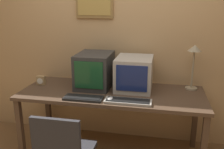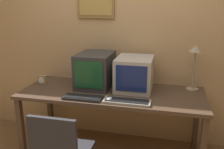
{
  "view_description": "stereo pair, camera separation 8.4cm",
  "coord_description": "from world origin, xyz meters",
  "px_view_note": "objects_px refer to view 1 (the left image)",
  "views": [
    {
      "loc": [
        0.51,
        -1.58,
        1.68
      ],
      "look_at": [
        0.0,
        0.9,
        0.95
      ],
      "focal_mm": 40.0,
      "sensor_mm": 36.0,
      "label": 1
    },
    {
      "loc": [
        0.59,
        -1.57,
        1.68
      ],
      "look_at": [
        0.0,
        0.9,
        0.95
      ],
      "focal_mm": 40.0,
      "sensor_mm": 36.0,
      "label": 2
    }
  ],
  "objects_px": {
    "keyboard_side": "(128,101)",
    "mouse_near_keyboard": "(110,99)",
    "monitor_right": "(134,73)",
    "desk_lamp": "(194,56)",
    "desk_clock": "(41,80)",
    "monitor_left": "(95,70)",
    "keyboard_main": "(83,98)"
  },
  "relations": [
    {
      "from": "desk_clock",
      "to": "keyboard_main",
      "type": "bearing_deg",
      "value": -28.55
    },
    {
      "from": "keyboard_side",
      "to": "mouse_near_keyboard",
      "type": "xyz_separation_m",
      "value": [
        -0.18,
        0.01,
        0.0
      ]
    },
    {
      "from": "mouse_near_keyboard",
      "to": "monitor_left",
      "type": "bearing_deg",
      "value": 123.13
    },
    {
      "from": "keyboard_main",
      "to": "desk_clock",
      "type": "relative_size",
      "value": 3.78
    },
    {
      "from": "mouse_near_keyboard",
      "to": "keyboard_main",
      "type": "bearing_deg",
      "value": -177.33
    },
    {
      "from": "desk_clock",
      "to": "monitor_right",
      "type": "bearing_deg",
      "value": 4.08
    },
    {
      "from": "monitor_right",
      "to": "keyboard_main",
      "type": "distance_m",
      "value": 0.64
    },
    {
      "from": "keyboard_main",
      "to": "desk_lamp",
      "type": "relative_size",
      "value": 0.79
    },
    {
      "from": "monitor_right",
      "to": "keyboard_side",
      "type": "distance_m",
      "value": 0.44
    },
    {
      "from": "desk_lamp",
      "to": "desk_clock",
      "type": "bearing_deg",
      "value": -173.47
    },
    {
      "from": "monitor_right",
      "to": "desk_clock",
      "type": "bearing_deg",
      "value": -175.92
    },
    {
      "from": "monitor_right",
      "to": "desk_lamp",
      "type": "bearing_deg",
      "value": 10.68
    },
    {
      "from": "monitor_right",
      "to": "monitor_left",
      "type": "bearing_deg",
      "value": -179.35
    },
    {
      "from": "monitor_right",
      "to": "keyboard_side",
      "type": "height_order",
      "value": "monitor_right"
    },
    {
      "from": "monitor_right",
      "to": "keyboard_main",
      "type": "bearing_deg",
      "value": -137.59
    },
    {
      "from": "keyboard_side",
      "to": "desk_clock",
      "type": "relative_size",
      "value": 4.4
    },
    {
      "from": "monitor_right",
      "to": "desk_clock",
      "type": "xyz_separation_m",
      "value": [
        -1.08,
        -0.08,
        -0.13
      ]
    },
    {
      "from": "keyboard_main",
      "to": "monitor_right",
      "type": "bearing_deg",
      "value": 42.41
    },
    {
      "from": "desk_clock",
      "to": "monitor_left",
      "type": "bearing_deg",
      "value": 6.49
    },
    {
      "from": "monitor_right",
      "to": "desk_lamp",
      "type": "xyz_separation_m",
      "value": [
        0.63,
        0.12,
        0.19
      ]
    },
    {
      "from": "monitor_right",
      "to": "keyboard_main",
      "type": "xyz_separation_m",
      "value": [
        -0.45,
        -0.42,
        -0.16
      ]
    },
    {
      "from": "mouse_near_keyboard",
      "to": "monitor_right",
      "type": "bearing_deg",
      "value": 65.17
    },
    {
      "from": "keyboard_main",
      "to": "desk_clock",
      "type": "bearing_deg",
      "value": 151.45
    },
    {
      "from": "keyboard_main",
      "to": "keyboard_side",
      "type": "relative_size",
      "value": 0.86
    },
    {
      "from": "keyboard_side",
      "to": "desk_clock",
      "type": "bearing_deg",
      "value": 162.6
    },
    {
      "from": "keyboard_main",
      "to": "monitor_left",
      "type": "bearing_deg",
      "value": 88.79
    },
    {
      "from": "keyboard_side",
      "to": "desk_clock",
      "type": "distance_m",
      "value": 1.12
    },
    {
      "from": "keyboard_main",
      "to": "desk_clock",
      "type": "height_order",
      "value": "desk_clock"
    },
    {
      "from": "keyboard_main",
      "to": "desk_clock",
      "type": "xyz_separation_m",
      "value": [
        -0.62,
        0.34,
        0.04
      ]
    },
    {
      "from": "monitor_left",
      "to": "monitor_right",
      "type": "xyz_separation_m",
      "value": [
        0.45,
        0.01,
        -0.01
      ]
    },
    {
      "from": "monitor_left",
      "to": "desk_lamp",
      "type": "height_order",
      "value": "desk_lamp"
    },
    {
      "from": "monitor_right",
      "to": "mouse_near_keyboard",
      "type": "height_order",
      "value": "monitor_right"
    }
  ]
}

